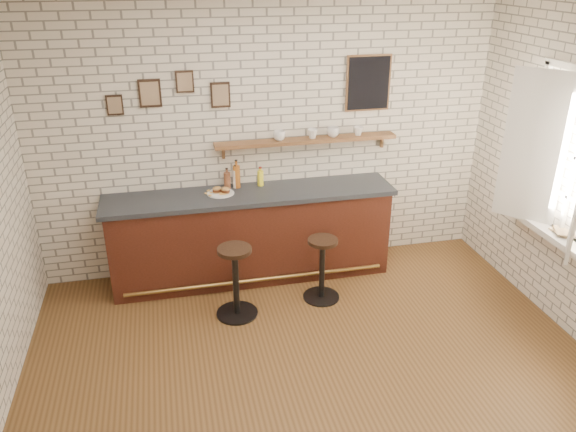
# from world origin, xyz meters

# --- Properties ---
(ground) EXTENTS (5.00, 5.00, 0.00)m
(ground) POSITION_xyz_m (0.00, 0.00, 0.00)
(ground) COLOR brown
(ground) RESTS_ON ground
(bar_counter) EXTENTS (3.10, 0.65, 1.01)m
(bar_counter) POSITION_xyz_m (-0.26, 1.70, 0.51)
(bar_counter) COLOR #471D12
(bar_counter) RESTS_ON ground
(sandwich_plate) EXTENTS (0.28, 0.28, 0.01)m
(sandwich_plate) POSITION_xyz_m (-0.58, 1.73, 1.02)
(sandwich_plate) COLOR white
(sandwich_plate) RESTS_ON bar_counter
(ciabatta_sandwich) EXTENTS (0.20, 0.14, 0.06)m
(ciabatta_sandwich) POSITION_xyz_m (-0.57, 1.73, 1.05)
(ciabatta_sandwich) COLOR #AF8347
(ciabatta_sandwich) RESTS_ON sandwich_plate
(potato_chips) EXTENTS (0.26, 0.19, 0.00)m
(potato_chips) POSITION_xyz_m (-0.59, 1.73, 1.02)
(potato_chips) COLOR #EBBA53
(potato_chips) RESTS_ON sandwich_plate
(bitters_bottle_brown) EXTENTS (0.07, 0.07, 0.23)m
(bitters_bottle_brown) POSITION_xyz_m (-0.48, 1.88, 1.10)
(bitters_bottle_brown) COLOR brown
(bitters_bottle_brown) RESTS_ON bar_counter
(bitters_bottle_white) EXTENTS (0.07, 0.07, 0.26)m
(bitters_bottle_white) POSITION_xyz_m (-0.39, 1.88, 1.11)
(bitters_bottle_white) COLOR silver
(bitters_bottle_white) RESTS_ON bar_counter
(bitters_bottle_amber) EXTENTS (0.08, 0.08, 0.31)m
(bitters_bottle_amber) POSITION_xyz_m (-0.38, 1.88, 1.14)
(bitters_bottle_amber) COLOR #B05F1C
(bitters_bottle_amber) RESTS_ON bar_counter
(condiment_bottle_yellow) EXTENTS (0.07, 0.07, 0.21)m
(condiment_bottle_yellow) POSITION_xyz_m (-0.12, 1.88, 1.10)
(condiment_bottle_yellow) COLOR yellow
(condiment_bottle_yellow) RESTS_ON bar_counter
(bar_stool_left) EXTENTS (0.43, 0.43, 0.75)m
(bar_stool_left) POSITION_xyz_m (-0.54, 0.97, 0.40)
(bar_stool_left) COLOR black
(bar_stool_left) RESTS_ON ground
(bar_stool_right) EXTENTS (0.38, 0.38, 0.69)m
(bar_stool_right) POSITION_xyz_m (0.37, 1.08, 0.37)
(bar_stool_right) COLOR black
(bar_stool_right) RESTS_ON ground
(wall_shelf) EXTENTS (2.00, 0.18, 0.18)m
(wall_shelf) POSITION_xyz_m (0.40, 1.90, 1.48)
(wall_shelf) COLOR brown
(wall_shelf) RESTS_ON ground
(shelf_cup_a) EXTENTS (0.18, 0.18, 0.10)m
(shelf_cup_a) POSITION_xyz_m (0.10, 1.90, 1.55)
(shelf_cup_a) COLOR white
(shelf_cup_a) RESTS_ON wall_shelf
(shelf_cup_b) EXTENTS (0.16, 0.16, 0.10)m
(shelf_cup_b) POSITION_xyz_m (0.46, 1.90, 1.55)
(shelf_cup_b) COLOR white
(shelf_cup_b) RESTS_ON wall_shelf
(shelf_cup_c) EXTENTS (0.17, 0.17, 0.11)m
(shelf_cup_c) POSITION_xyz_m (0.70, 1.90, 1.55)
(shelf_cup_c) COLOR white
(shelf_cup_c) RESTS_ON wall_shelf
(shelf_cup_d) EXTENTS (0.10, 0.10, 0.10)m
(shelf_cup_d) POSITION_xyz_m (0.99, 1.90, 1.55)
(shelf_cup_d) COLOR white
(shelf_cup_d) RESTS_ON wall_shelf
(back_wall_decor) EXTENTS (2.96, 0.02, 0.56)m
(back_wall_decor) POSITION_xyz_m (0.23, 1.98, 2.05)
(back_wall_decor) COLOR black
(back_wall_decor) RESTS_ON ground
(window_sill) EXTENTS (0.20, 1.35, 0.06)m
(window_sill) POSITION_xyz_m (2.40, 0.30, 0.90)
(window_sill) COLOR white
(window_sill) RESTS_ON ground
(casement_window) EXTENTS (0.40, 1.30, 1.56)m
(casement_window) POSITION_xyz_m (2.36, 0.30, 1.65)
(casement_window) COLOR white
(casement_window) RESTS_ON ground
(book_lower) EXTENTS (0.18, 0.23, 0.02)m
(book_lower) POSITION_xyz_m (2.38, 0.24, 0.94)
(book_lower) COLOR tan
(book_lower) RESTS_ON window_sill
(book_upper) EXTENTS (0.23, 0.26, 0.02)m
(book_upper) POSITION_xyz_m (2.38, 0.26, 0.96)
(book_upper) COLOR tan
(book_upper) RESTS_ON book_lower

